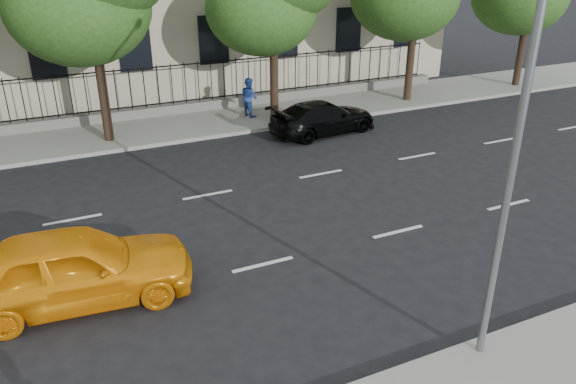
% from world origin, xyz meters
% --- Properties ---
extents(ground, '(120.00, 120.00, 0.00)m').
position_xyz_m(ground, '(0.00, 0.00, 0.00)').
color(ground, black).
rests_on(ground, ground).
extents(far_sidewalk, '(60.00, 4.00, 0.15)m').
position_xyz_m(far_sidewalk, '(0.00, 14.00, 0.07)').
color(far_sidewalk, gray).
rests_on(far_sidewalk, ground).
extents(lane_markings, '(49.60, 4.62, 0.01)m').
position_xyz_m(lane_markings, '(0.00, 4.75, 0.01)').
color(lane_markings, silver).
rests_on(lane_markings, ground).
extents(iron_fence, '(30.00, 0.50, 2.20)m').
position_xyz_m(iron_fence, '(0.00, 15.70, 0.65)').
color(iron_fence, slate).
rests_on(iron_fence, far_sidewalk).
extents(street_light, '(0.25, 3.32, 8.05)m').
position_xyz_m(street_light, '(2.50, -1.77, 5.15)').
color(street_light, slate).
rests_on(street_light, near_sidewalk).
extents(yellow_taxi, '(5.22, 2.51, 1.72)m').
position_xyz_m(yellow_taxi, '(-4.27, 2.85, 0.86)').
color(yellow_taxi, '#FF9A0E').
rests_on(yellow_taxi, ground).
extents(black_sedan, '(4.78, 2.44, 1.33)m').
position_xyz_m(black_sedan, '(6.11, 10.80, 0.66)').
color(black_sedan, black).
rests_on(black_sedan, ground).
extents(pedestrian_far, '(0.85, 0.97, 1.68)m').
position_xyz_m(pedestrian_far, '(4.10, 13.88, 0.99)').
color(pedestrian_far, '#233E93').
rests_on(pedestrian_far, far_sidewalk).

